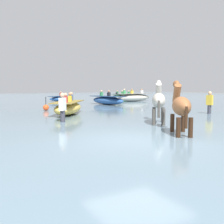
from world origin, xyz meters
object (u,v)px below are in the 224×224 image
at_px(channel_buoy, 46,107).
at_px(boat_far_inshore, 61,98).
at_px(person_spectator_far, 63,111).
at_px(person_wading_close, 209,105).
at_px(horse_trailing_chestnut, 181,108).
at_px(boat_mid_channel, 133,97).
at_px(boat_distant_east, 68,108).
at_px(horse_lead_pinto, 159,102).
at_px(boat_far_offshore, 108,100).
at_px(boat_near_starboard, 123,96).

bearing_deg(channel_buoy, boat_far_inshore, 66.37).
relative_size(person_spectator_far, person_wading_close, 1.00).
bearing_deg(horse_trailing_chestnut, person_wading_close, 34.05).
distance_m(boat_mid_channel, boat_distant_east, 13.66).
xyz_separation_m(boat_mid_channel, person_spectator_far, (-11.54, -11.92, 0.07)).
bearing_deg(boat_mid_channel, person_wading_close, -105.27).
height_order(horse_lead_pinto, person_wading_close, horse_lead_pinto).
distance_m(horse_trailing_chestnut, boat_far_inshore, 20.89).
bearing_deg(horse_lead_pinto, person_spectator_far, 143.99).
xyz_separation_m(horse_trailing_chestnut, person_wading_close, (5.93, 4.01, -0.37)).
distance_m(boat_far_offshore, person_wading_close, 9.49).
bearing_deg(horse_lead_pinto, boat_near_starboard, 61.88).
xyz_separation_m(boat_far_inshore, channel_buoy, (-4.50, -10.30, -0.07)).
bearing_deg(boat_far_inshore, boat_distant_east, -107.43).
relative_size(boat_far_inshore, person_spectator_far, 1.77).
bearing_deg(person_wading_close, horse_lead_pinto, -160.86).
distance_m(boat_far_offshore, boat_near_starboard, 10.79).
xyz_separation_m(boat_far_inshore, person_spectator_far, (-5.44, -16.00, 0.20)).
bearing_deg(person_spectator_far, boat_distant_east, 65.26).
relative_size(horse_trailing_chestnut, boat_near_starboard, 0.68).
relative_size(boat_near_starboard, boat_far_inshore, 1.06).
bearing_deg(boat_far_inshore, boat_mid_channel, -33.80).
xyz_separation_m(boat_far_offshore, boat_mid_channel, (4.58, 3.12, 0.04)).
distance_m(boat_distant_east, channel_buoy, 2.88).
height_order(boat_near_starboard, channel_buoy, boat_near_starboard).
xyz_separation_m(boat_far_offshore, person_spectator_far, (-6.96, -8.80, 0.11)).
relative_size(horse_lead_pinto, boat_far_inshore, 0.75).
distance_m(boat_far_offshore, boat_distant_east, 8.20).
bearing_deg(horse_lead_pinto, boat_mid_channel, 59.64).
bearing_deg(horse_lead_pinto, person_wading_close, 19.14).
xyz_separation_m(horse_lead_pinto, boat_near_starboard, (10.46, 19.58, -0.58)).
relative_size(boat_far_offshore, person_wading_close, 2.41).
relative_size(horse_lead_pinto, person_wading_close, 1.32).
xyz_separation_m(boat_near_starboard, boat_far_inshore, (-8.22, -1.25, -0.02)).
bearing_deg(boat_far_inshore, person_wading_close, -80.86).
xyz_separation_m(boat_mid_channel, person_wading_close, (-3.42, -12.54, 0.07)).
xyz_separation_m(boat_distant_east, channel_buoy, (-0.38, 2.85, -0.16)).
distance_m(boat_mid_channel, person_wading_close, 13.00).
bearing_deg(channel_buoy, person_spectator_far, -99.36).
bearing_deg(person_wading_close, horse_trailing_chestnut, -145.95).
bearing_deg(boat_mid_channel, boat_far_offshore, -145.77).
bearing_deg(boat_distant_east, boat_far_inshore, 72.57).
xyz_separation_m(boat_distant_east, boat_far_inshore, (4.13, 13.15, -0.09)).
height_order(boat_distant_east, person_spectator_far, person_spectator_far).
distance_m(horse_lead_pinto, horse_trailing_chestnut, 2.51).
height_order(person_wading_close, channel_buoy, person_wading_close).
xyz_separation_m(horse_lead_pinto, person_spectator_far, (-3.20, 2.32, -0.41)).
distance_m(boat_mid_channel, boat_far_inshore, 7.34).
bearing_deg(boat_distant_east, horse_lead_pinto, -70.04).
relative_size(horse_lead_pinto, boat_mid_channel, 0.54).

